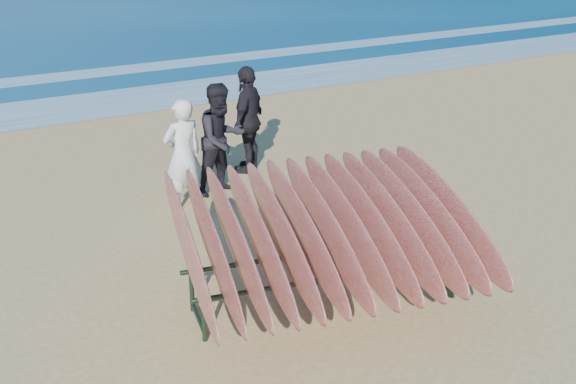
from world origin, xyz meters
name	(u,v)px	position (x,y,z in m)	size (l,w,h in m)	color
ground	(322,285)	(0.00, 0.00, 0.00)	(120.00, 120.00, 0.00)	tan
foam_near	(84,106)	(0.00, 10.00, 0.01)	(160.00, 160.00, 0.00)	white
foam_far	(47,78)	(0.00, 13.50, 0.01)	(160.00, 160.00, 0.00)	white
surfboard_rack	(325,228)	(-0.23, -0.39, 0.96)	(3.74, 3.54, 1.59)	#1C2D1E
person_white	(183,154)	(-0.43, 3.15, 0.85)	(0.62, 0.41, 1.71)	silver
person_dark_a	(222,139)	(0.35, 3.41, 0.90)	(0.87, 0.68, 1.79)	black
person_dark_b	(248,120)	(1.20, 4.12, 0.93)	(1.09, 0.45, 1.85)	black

